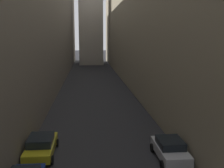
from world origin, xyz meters
name	(u,v)px	position (x,y,z in m)	size (l,w,h in m)	color
ground_plane	(95,90)	(0.00, 48.00, 0.00)	(264.00, 264.00, 0.00)	#232326
building_block_left	(18,21)	(-11.80, 50.00, 10.66)	(12.61, 108.00, 21.32)	#60594F
building_block_right	(166,24)	(11.86, 50.00, 10.30)	(12.71, 108.00, 20.60)	gray
parked_car_left_far	(41,145)	(-4.40, 23.88, 0.74)	(2.03, 4.41, 1.42)	#A59919
parked_car_right_far	(170,149)	(4.40, 22.36, 0.76)	(1.97, 4.07, 1.46)	#B7B7BC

